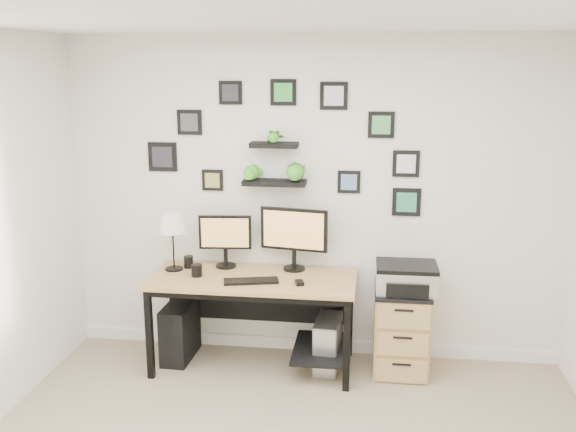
% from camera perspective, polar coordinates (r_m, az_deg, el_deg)
% --- Properties ---
extents(room, '(4.00, 4.00, 4.00)m').
position_cam_1_polar(room, '(5.55, 2.11, -11.31)').
color(room, tan).
rests_on(room, ground).
extents(desk, '(1.60, 0.70, 0.75)m').
position_cam_1_polar(desk, '(5.08, -2.66, -6.66)').
color(desk, tan).
rests_on(desk, ground).
extents(monitor_left, '(0.42, 0.18, 0.43)m').
position_cam_1_polar(monitor_left, '(5.20, -5.60, -1.89)').
color(monitor_left, black).
rests_on(monitor_left, desk).
extents(monitor_right, '(0.54, 0.20, 0.51)m').
position_cam_1_polar(monitor_right, '(5.09, 0.53, -1.59)').
color(monitor_right, black).
rests_on(monitor_right, desk).
extents(keyboard, '(0.43, 0.23, 0.02)m').
position_cam_1_polar(keyboard, '(4.90, -3.31, -5.79)').
color(keyboard, black).
rests_on(keyboard, desk).
extents(mouse, '(0.08, 0.10, 0.03)m').
position_cam_1_polar(mouse, '(4.85, 1.02, -5.94)').
color(mouse, black).
rests_on(mouse, desk).
extents(table_lamp, '(0.23, 0.23, 0.48)m').
position_cam_1_polar(table_lamp, '(5.16, -10.25, -0.66)').
color(table_lamp, black).
rests_on(table_lamp, desk).
extents(mug, '(0.09, 0.09, 0.10)m').
position_cam_1_polar(mug, '(5.06, -8.12, -4.81)').
color(mug, black).
rests_on(mug, desk).
extents(pen_cup, '(0.08, 0.08, 0.10)m').
position_cam_1_polar(pen_cup, '(5.28, -8.83, -4.05)').
color(pen_cup, black).
rests_on(pen_cup, desk).
extents(pc_tower_black, '(0.22, 0.47, 0.47)m').
position_cam_1_polar(pc_tower_black, '(5.42, -9.57, -10.02)').
color(pc_tower_black, black).
rests_on(pc_tower_black, ground).
extents(pc_tower_grey, '(0.21, 0.43, 0.41)m').
position_cam_1_polar(pc_tower_grey, '(5.19, 3.55, -11.26)').
color(pc_tower_grey, gray).
rests_on(pc_tower_grey, ground).
extents(file_cabinet, '(0.43, 0.53, 0.67)m').
position_cam_1_polar(file_cabinet, '(5.18, 10.02, -9.93)').
color(file_cabinet, tan).
rests_on(file_cabinet, ground).
extents(printer, '(0.46, 0.38, 0.21)m').
position_cam_1_polar(printer, '(5.00, 10.47, -5.40)').
color(printer, silver).
rests_on(printer, file_cabinet).
extents(wall_decor, '(2.21, 0.18, 1.06)m').
position_cam_1_polar(wall_decor, '(5.06, -0.59, 5.54)').
color(wall_decor, black).
rests_on(wall_decor, ground).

